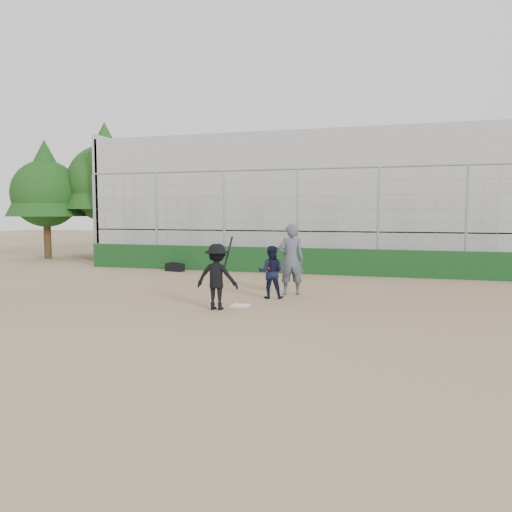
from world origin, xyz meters
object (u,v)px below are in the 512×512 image
(batter_at_plate, at_px, (217,277))
(catcher_crouched, at_px, (271,281))
(umpire, at_px, (291,263))
(equipment_bag, at_px, (175,267))

(batter_at_plate, bearing_deg, catcher_crouched, 65.24)
(catcher_crouched, xyz_separation_m, umpire, (0.39, 0.77, 0.42))
(batter_at_plate, height_order, catcher_crouched, batter_at_plate)
(equipment_bag, bearing_deg, catcher_crouched, -43.37)
(catcher_crouched, height_order, umpire, umpire)
(catcher_crouched, distance_m, equipment_bag, 7.32)
(batter_at_plate, xyz_separation_m, umpire, (1.25, 2.63, 0.11))
(equipment_bag, bearing_deg, umpire, -36.72)
(umpire, height_order, equipment_bag, umpire)
(umpire, bearing_deg, catcher_crouched, 43.58)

